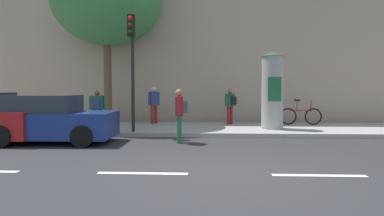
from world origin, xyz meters
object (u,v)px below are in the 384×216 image
Objects in this scene: traffic_light at (132,54)px; pedestrian_in_red_top at (230,103)px; poster_column at (272,90)px; pedestrian_with_backpack at (180,111)px; bicycle_leaning at (301,116)px; pedestrian_tallest at (154,102)px; pedestrian_near_pole at (97,106)px; parked_car_blue at (41,120)px.

traffic_light is 2.66× the size of pedestrian_in_red_top.
poster_column reaches higher than pedestrian_with_backpack.
pedestrian_tallest is at bearing 177.62° from bicycle_leaning.
pedestrian_near_pole reaches higher than parked_car_blue.
pedestrian_tallest is (-4.88, 1.75, -0.56)m from poster_column.
traffic_light is at bearing -166.08° from poster_column.
pedestrian_near_pole is (-6.66, -0.57, -0.63)m from poster_column.
pedestrian_with_backpack is 4.32m from parked_car_blue.
pedestrian_near_pole is (-1.51, 0.71, -1.89)m from traffic_light.
pedestrian_near_pole is 5.61m from pedestrian_in_red_top.
pedestrian_near_pole is 0.91× the size of pedestrian_tallest.
bicycle_leaning is at bearing -2.38° from pedestrian_tallest.
traffic_light is at bearing 32.41° from parked_car_blue.
pedestrian_with_backpack is 0.38× the size of parked_car_blue.
pedestrian_tallest reaches higher than pedestrian_in_red_top.
traffic_light is at bearing -141.48° from pedestrian_in_red_top.
poster_column is at bearing -47.25° from pedestrian_in_red_top.
pedestrian_in_red_top is 3.05m from bicycle_leaning.
pedestrian_in_red_top is (3.65, 2.90, -1.85)m from traffic_light.
bicycle_leaning is at bearing 25.45° from parked_car_blue.
pedestrian_near_pole is 0.84× the size of bicycle_leaning.
poster_column is 1.78× the size of pedestrian_with_backpack.
poster_column is at bearing 20.52° from parked_car_blue.
pedestrian_in_red_top is (5.16, 2.20, 0.04)m from pedestrian_near_pole.
traffic_light is 7.58m from bicycle_leaning.
pedestrian_tallest reaches higher than bicycle_leaning.
traffic_light is 3.70m from parked_car_blue.
traffic_light is 2.52m from pedestrian_near_pole.
poster_column is 2.00× the size of pedestrian_near_pole.
bicycle_leaning is at bearing 22.59° from traffic_light.
pedestrian_tallest is 1.06× the size of pedestrian_in_red_top.
pedestrian_near_pole is at bearing 147.70° from pedestrian_with_backpack.
pedestrian_tallest is at bearing 160.24° from poster_column.
bicycle_leaning is at bearing 40.62° from pedestrian_with_backpack.
pedestrian_with_backpack reaches higher than pedestrian_near_pole.
parked_car_blue is (-7.66, -2.87, -0.94)m from poster_column.
bicycle_leaning is (8.16, 2.06, -0.49)m from pedestrian_near_pole.
pedestrian_with_backpack is 0.94× the size of bicycle_leaning.
pedestrian_in_red_top is 7.63m from parked_car_blue.
poster_column is 1.82× the size of pedestrian_tallest.
pedestrian_with_backpack is 1.12× the size of pedestrian_near_pole.
bicycle_leaning is 0.40× the size of parked_car_blue.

